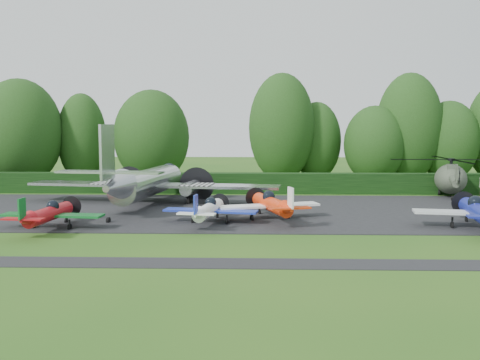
{
  "coord_description": "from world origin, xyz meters",
  "views": [
    {
      "loc": [
        1.84,
        -31.49,
        6.78
      ],
      "look_at": [
        0.65,
        9.56,
        2.5
      ],
      "focal_mm": 40.0,
      "sensor_mm": 36.0,
      "label": 1
    }
  ],
  "objects_px": {
    "light_plane_red": "(49,214)",
    "light_plane_white": "(209,209)",
    "light_plane_blue": "(477,211)",
    "helicopter": "(451,176)",
    "transport_plane": "(148,182)",
    "light_plane_orange": "(272,204)"
  },
  "relations": [
    {
      "from": "light_plane_red",
      "to": "light_plane_white",
      "type": "bearing_deg",
      "value": 7.23
    },
    {
      "from": "light_plane_blue",
      "to": "helicopter",
      "type": "xyz_separation_m",
      "value": [
        4.11,
        16.11,
        0.71
      ]
    },
    {
      "from": "light_plane_white",
      "to": "helicopter",
      "type": "xyz_separation_m",
      "value": [
        21.51,
        14.63,
        0.91
      ]
    },
    {
      "from": "transport_plane",
      "to": "light_plane_orange",
      "type": "relative_size",
      "value": 2.84
    },
    {
      "from": "light_plane_white",
      "to": "transport_plane",
      "type": "bearing_deg",
      "value": 115.34
    },
    {
      "from": "light_plane_orange",
      "to": "light_plane_blue",
      "type": "distance_m",
      "value": 13.45
    },
    {
      "from": "light_plane_blue",
      "to": "helicopter",
      "type": "relative_size",
      "value": 0.62
    },
    {
      "from": "light_plane_white",
      "to": "helicopter",
      "type": "bearing_deg",
      "value": 24.55
    },
    {
      "from": "light_plane_blue",
      "to": "light_plane_orange",
      "type": "bearing_deg",
      "value": 157.69
    },
    {
      "from": "transport_plane",
      "to": "light_plane_red",
      "type": "relative_size",
      "value": 3.13
    },
    {
      "from": "light_plane_orange",
      "to": "light_plane_white",
      "type": "bearing_deg",
      "value": -140.88
    },
    {
      "from": "light_plane_blue",
      "to": "helicopter",
      "type": "distance_m",
      "value": 16.64
    },
    {
      "from": "helicopter",
      "to": "light_plane_red",
      "type": "bearing_deg",
      "value": -168.42
    },
    {
      "from": "transport_plane",
      "to": "helicopter",
      "type": "height_order",
      "value": "transport_plane"
    },
    {
      "from": "light_plane_blue",
      "to": "transport_plane",
      "type": "bearing_deg",
      "value": 148.29
    },
    {
      "from": "transport_plane",
      "to": "helicopter",
      "type": "xyz_separation_m",
      "value": [
        27.34,
        6.31,
        -0.02
      ]
    },
    {
      "from": "light_plane_orange",
      "to": "light_plane_blue",
      "type": "xyz_separation_m",
      "value": [
        13.08,
        -3.14,
        0.06
      ]
    },
    {
      "from": "light_plane_white",
      "to": "helicopter",
      "type": "height_order",
      "value": "helicopter"
    },
    {
      "from": "transport_plane",
      "to": "light_plane_blue",
      "type": "bearing_deg",
      "value": -30.81
    },
    {
      "from": "light_plane_red",
      "to": "light_plane_white",
      "type": "height_order",
      "value": "light_plane_red"
    },
    {
      "from": "light_plane_white",
      "to": "light_plane_orange",
      "type": "xyz_separation_m",
      "value": [
        4.31,
        1.66,
        0.14
      ]
    },
    {
      "from": "light_plane_red",
      "to": "light_plane_orange",
      "type": "distance_m",
      "value": 14.93
    }
  ]
}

